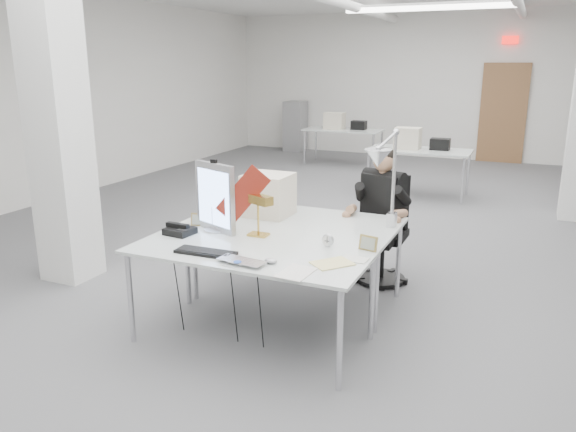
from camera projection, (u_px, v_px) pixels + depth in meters
name	position (u px, v px, depth m)	size (l,w,h in m)	color
room_shell	(360.00, 100.00, 6.26)	(10.04, 14.04, 3.24)	#57575A
desk_main	(251.00, 250.00, 4.20)	(1.80, 0.90, 0.03)	silver
desk_second	(297.00, 220.00, 5.00)	(1.80, 0.90, 0.03)	silver
bg_desk_a	(419.00, 150.00, 8.98)	(1.60, 0.80, 0.03)	silver
bg_desk_b	(343.00, 130.00, 11.70)	(1.60, 0.80, 0.03)	silver
filing_cabinet	(295.00, 126.00, 13.68)	(0.45, 0.55, 1.20)	gray
office_chair	(382.00, 232.00, 5.45)	(0.50, 0.50, 1.02)	black
seated_person	(383.00, 194.00, 5.30)	(0.52, 0.65, 0.98)	black
monitor	(215.00, 197.00, 4.58)	(0.46, 0.05, 0.57)	#A4A4A8
pennant	(243.00, 194.00, 4.43)	(0.47, 0.01, 0.20)	maroon
keyboard	(206.00, 252.00, 4.08)	(0.46, 0.15, 0.02)	black
laptop	(237.00, 264.00, 3.84)	(0.35, 0.22, 0.03)	#AAA9AE
mouse	(271.00, 261.00, 3.88)	(0.09, 0.06, 0.04)	#A3A3A7
bankers_lamp	(258.00, 213.00, 4.47)	(0.33, 0.13, 0.37)	#BB8C3A
desk_phone	(180.00, 231.00, 4.55)	(0.21, 0.19, 0.05)	black
picture_frame_left	(199.00, 220.00, 4.77)	(0.14, 0.01, 0.11)	olive
picture_frame_right	(368.00, 243.00, 4.15)	(0.15, 0.01, 0.11)	#9E8444
desk_clock	(328.00, 240.00, 4.24)	(0.09, 0.09, 0.03)	silver
paper_stack_a	(296.00, 272.00, 3.71)	(0.20, 0.28, 0.01)	silver
paper_stack_b	(332.00, 263.00, 3.88)	(0.19, 0.27, 0.01)	#ECDD8D
paper_stack_c	(354.00, 259.00, 3.97)	(0.19, 0.13, 0.01)	silver
beige_monitor	(268.00, 195.00, 5.07)	(0.40, 0.38, 0.38)	beige
architect_lamp	(386.00, 184.00, 4.44)	(0.22, 0.65, 0.84)	silver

